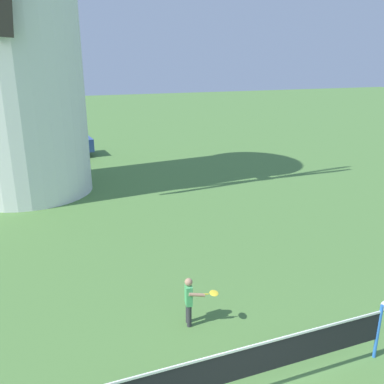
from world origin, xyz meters
name	(u,v)px	position (x,y,z in m)	size (l,w,h in m)	color
tennis_net	(238,365)	(-0.09, 1.57, 0.69)	(5.70, 0.06, 1.10)	blue
player_far	(190,299)	(-0.08, 3.69, 0.60)	(0.65, 0.54, 1.06)	#333338
parked_car_blue	(51,143)	(-1.95, 20.30, 0.81)	(4.42, 2.15, 1.56)	#334C99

